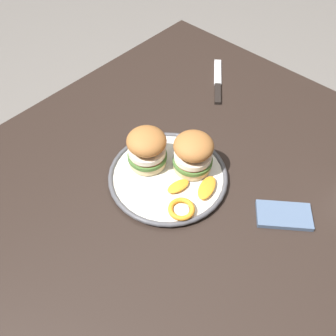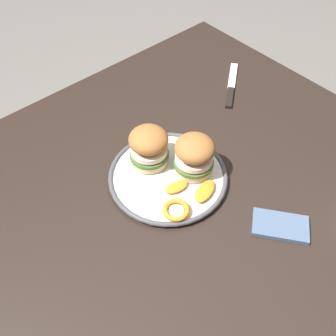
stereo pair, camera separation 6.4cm
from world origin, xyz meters
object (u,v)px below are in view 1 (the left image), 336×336
at_px(dining_table, 173,201).
at_px(sandwich_half_right, 193,153).
at_px(table_knife, 218,84).
at_px(dinner_plate, 168,176).
at_px(sandwich_half_left, 147,148).

height_order(dining_table, sandwich_half_right, sandwich_half_right).
bearing_deg(table_knife, dinner_plate, 19.92).
distance_m(dining_table, dinner_plate, 0.10).
bearing_deg(dinner_plate, dining_table, 121.84).
relative_size(dinner_plate, table_knife, 1.58).
xyz_separation_m(dinner_plate, table_knife, (-0.38, -0.14, -0.01)).
xyz_separation_m(dinner_plate, sandwich_half_right, (-0.06, 0.03, 0.06)).
height_order(sandwich_half_left, table_knife, sandwich_half_left).
distance_m(dinner_plate, sandwich_half_right, 0.09).
height_order(dining_table, dinner_plate, dinner_plate).
distance_m(sandwich_half_left, table_knife, 0.40).
xyz_separation_m(dining_table, table_knife, (-0.37, -0.15, 0.10)).
distance_m(sandwich_half_right, table_knife, 0.37).
xyz_separation_m(dining_table, sandwich_half_left, (0.01, -0.08, 0.16)).
distance_m(dinner_plate, sandwich_half_left, 0.09).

